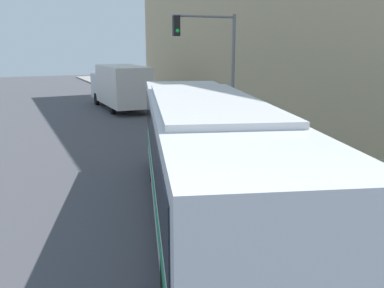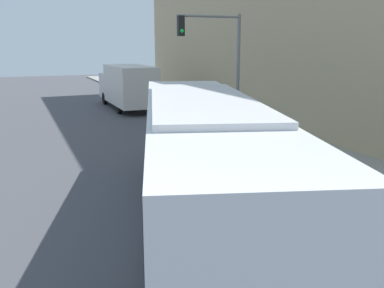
% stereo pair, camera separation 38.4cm
% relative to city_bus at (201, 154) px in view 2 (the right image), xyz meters
% --- Properties ---
extents(ground_plane, '(120.00, 120.00, 0.00)m').
position_rel_city_bus_xyz_m(ground_plane, '(0.96, -2.57, -1.89)').
color(ground_plane, '#47474C').
extents(sidewalk, '(3.28, 70.00, 0.15)m').
position_rel_city_bus_xyz_m(sidewalk, '(7.10, 17.43, -1.82)').
color(sidewalk, gray).
rests_on(sidewalk, ground_plane).
extents(building_facade, '(6.00, 32.64, 12.42)m').
position_rel_city_bus_xyz_m(building_facade, '(11.74, 14.76, 4.32)').
color(building_facade, tan).
rests_on(building_facade, ground_plane).
extents(city_bus, '(6.05, 12.62, 3.25)m').
position_rel_city_bus_xyz_m(city_bus, '(0.00, 0.00, 0.00)').
color(city_bus, silver).
rests_on(city_bus, ground_plane).
extents(delivery_truck, '(2.45, 8.31, 3.06)m').
position_rel_city_bus_xyz_m(delivery_truck, '(3.33, 20.64, -0.23)').
color(delivery_truck, silver).
rests_on(delivery_truck, ground_plane).
extents(fire_hydrant, '(0.27, 0.36, 0.81)m').
position_rel_city_bus_xyz_m(fire_hydrant, '(6.06, 2.05, -1.34)').
color(fire_hydrant, gold).
rests_on(fire_hydrant, sidewalk).
extents(traffic_light_pole, '(3.28, 0.35, 5.74)m').
position_rel_city_bus_xyz_m(traffic_light_pole, '(5.14, 9.66, 2.16)').
color(traffic_light_pole, slate).
rests_on(traffic_light_pole, sidewalk).
extents(parking_meter, '(0.14, 0.14, 1.41)m').
position_rel_city_bus_xyz_m(parking_meter, '(6.06, 6.06, -0.80)').
color(parking_meter, slate).
rests_on(parking_meter, sidewalk).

